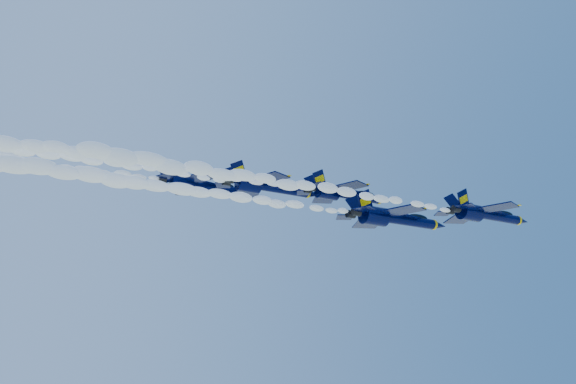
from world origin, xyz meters
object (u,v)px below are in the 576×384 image
jet_third (344,194)px  jet_fourth (268,186)px  jet_lead (485,214)px  jet_fifth (201,185)px  jet_second (394,218)px

jet_third → jet_fourth: 11.90m
jet_third → jet_lead: bearing=-51.9°
jet_fifth → jet_third: bearing=-39.8°
jet_third → jet_fourth: size_ratio=0.92×
jet_lead → jet_fourth: (-22.68, 21.82, 6.86)m
jet_lead → jet_second: 12.73m
jet_lead → jet_fifth: 44.25m
jet_lead → jet_third: jet_third is taller
jet_lead → jet_fifth: (-30.50, 30.91, 8.46)m
jet_second → jet_lead: bearing=-51.2°
jet_second → jet_third: 8.86m
jet_third → jet_fourth: bearing=149.9°
jet_lead → jet_second: (-7.96, 9.90, 0.80)m
jet_second → jet_fourth: size_ratio=1.06×
jet_second → jet_fifth: size_ratio=1.09×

